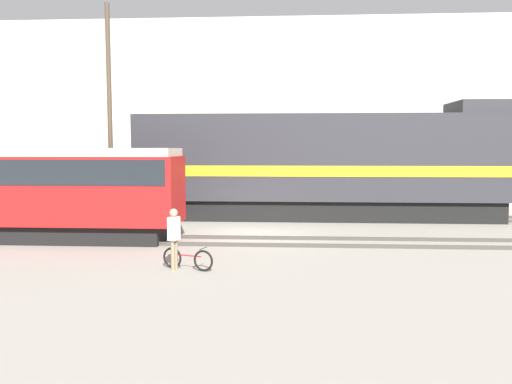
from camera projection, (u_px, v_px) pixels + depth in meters
The scene contains 9 objects.
ground_plane at pixel (252, 235), 20.00m from camera, with size 120.00×120.00×0.00m, color gray.
track_near at pixel (249, 241), 18.38m from camera, with size 60.00×1.50×0.14m.
track_far at pixel (259, 217), 24.77m from camera, with size 60.00×1.51×0.14m.
building_backdrop at pixel (265, 116), 32.19m from camera, with size 34.55×6.00×11.07m.
freight_locomotive at pixel (326, 165), 24.34m from camera, with size 18.17×3.04×5.68m.
streetcar at pixel (50, 188), 18.66m from camera, with size 9.75×2.54×3.49m.
bicycle at pixel (188, 259), 14.31m from camera, with size 1.57×0.67×0.67m.
person at pixel (174, 232), 14.25m from camera, with size 0.32×0.41×1.77m.
utility_pole_left at pixel (110, 117), 21.54m from camera, with size 0.20×0.20×9.63m.
Camera 1 is at (1.35, -19.72, 3.49)m, focal length 35.00 mm.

